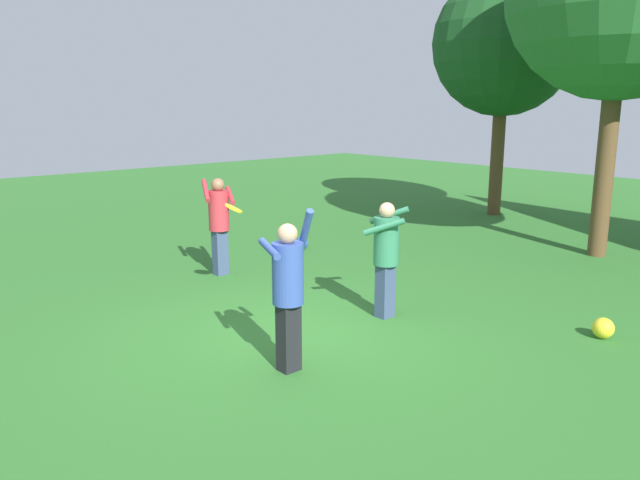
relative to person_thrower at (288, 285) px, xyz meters
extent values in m
plane|color=#2D6B28|center=(-0.80, 0.67, -0.98)|extent=(40.00, 40.00, 0.00)
cube|color=black|center=(0.00, 0.00, -0.60)|extent=(0.19, 0.22, 0.77)
cylinder|color=#334C9E|center=(0.00, 0.00, 0.12)|extent=(0.34, 0.34, 0.67)
sphere|color=tan|center=(0.00, 0.00, 0.56)|extent=(0.22, 0.22, 0.22)
cylinder|color=#334C9E|center=(-0.07, -0.19, 0.41)|extent=(0.56, 0.27, 0.12)
cylinder|color=#334C9E|center=(0.07, 0.19, 0.57)|extent=(0.38, 0.21, 0.52)
cube|color=#38476B|center=(-3.80, 1.54, -0.59)|extent=(0.19, 0.22, 0.77)
cylinder|color=#B72D38|center=(-3.80, 1.54, 0.13)|extent=(0.34, 0.34, 0.67)
sphere|color=#8C6647|center=(-3.80, 1.54, 0.56)|extent=(0.22, 0.22, 0.22)
cylinder|color=#B72D38|center=(-3.72, 1.72, 0.37)|extent=(0.55, 0.31, 0.26)
cylinder|color=#B72D38|center=(-3.89, 1.36, 0.47)|extent=(0.53, 0.30, 0.34)
cube|color=#38476B|center=(-0.49, 2.07, -0.61)|extent=(0.19, 0.22, 0.74)
cylinder|color=#2D7551|center=(-0.49, 2.07, 0.09)|extent=(0.34, 0.34, 0.65)
sphere|color=tan|center=(-0.49, 2.07, 0.51)|extent=(0.21, 0.21, 0.21)
cylinder|color=#2D7551|center=(-0.38, 1.90, 0.32)|extent=(0.50, 0.37, 0.27)
cylinder|color=#2D7551|center=(-0.60, 2.23, 0.40)|extent=(0.49, 0.37, 0.27)
cylinder|color=yellow|center=(-2.31, 0.85, 0.43)|extent=(0.36, 0.35, 0.14)
sphere|color=blue|center=(-4.33, 3.79, -0.86)|extent=(0.25, 0.25, 0.25)
sphere|color=yellow|center=(1.85, 3.53, -0.85)|extent=(0.27, 0.27, 0.27)
cylinder|color=brown|center=(-0.19, 7.70, 0.87)|extent=(0.34, 0.34, 3.70)
cylinder|color=brown|center=(-4.03, 10.05, 0.63)|extent=(0.33, 0.33, 3.21)
sphere|color=#19471E|center=(-4.03, 10.05, 3.30)|extent=(3.54, 3.54, 3.54)
camera|label=1|loc=(5.02, -3.95, 1.92)|focal=34.93mm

